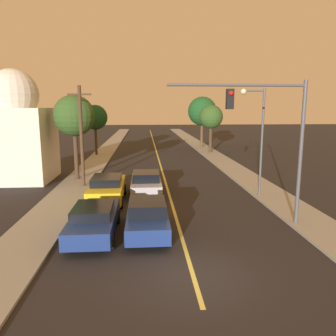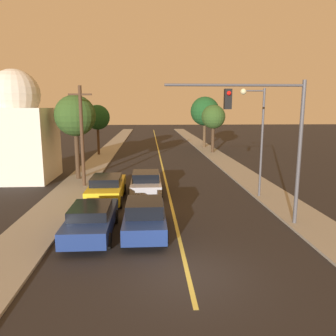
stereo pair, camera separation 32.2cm
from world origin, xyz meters
name	(u,v)px [view 1 (the left image)]	position (x,y,z in m)	size (l,w,h in m)	color
ground_plane	(193,275)	(0.00, 0.00, 0.00)	(200.00, 200.00, 0.00)	black
road_surface	(155,148)	(0.00, 36.00, 0.01)	(10.71, 80.00, 0.01)	black
sidewalk_left	(108,148)	(-6.60, 36.00, 0.06)	(2.50, 80.00, 0.12)	gray
sidewalk_right	(201,147)	(6.60, 36.00, 0.06)	(2.50, 80.00, 0.12)	gray
car_near_lane_front	(147,217)	(-1.50, 3.76, 0.82)	(1.93, 4.51, 1.61)	navy
car_near_lane_second	(146,182)	(-1.50, 11.08, 0.75)	(2.08, 4.51, 1.45)	#A5A8B2
car_outer_lane_front	(94,219)	(-3.85, 3.76, 0.76)	(2.00, 4.87, 1.43)	navy
car_outer_lane_second	(107,188)	(-3.85, 9.23, 0.83)	(2.05, 5.01, 1.59)	gold
traffic_signal_mast	(271,127)	(4.26, 4.51, 4.77)	(6.41, 0.42, 6.74)	#47474C
streetlamp_right	(257,128)	(5.35, 9.53, 4.40)	(1.54, 0.36, 6.66)	#47474C
utility_pole_left	(81,135)	(-5.95, 12.96, 3.78)	(1.60, 0.24, 7.00)	#422D1E
tree_left_near	(74,116)	(-6.87, 15.35, 4.99)	(3.12, 3.12, 6.47)	#3D2B1C
tree_left_far	(95,118)	(-7.27, 29.00, 4.49)	(2.90, 2.90, 5.85)	#3D2B1C
tree_right_near	(211,117)	(6.70, 30.09, 4.47)	(2.93, 2.93, 5.87)	#3D2B1C
tree_right_far	(202,111)	(6.57, 35.61, 5.12)	(4.00, 4.00, 7.03)	#4C3823
domed_building_left	(16,132)	(-11.41, 15.79, 3.81)	(5.12, 5.12, 8.50)	beige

